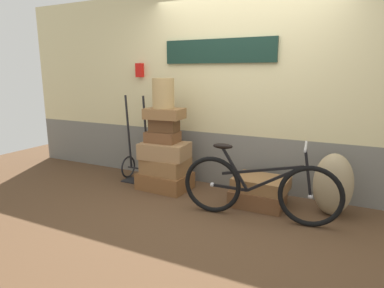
{
  "coord_description": "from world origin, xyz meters",
  "views": [
    {
      "loc": [
        1.32,
        -3.38,
        1.55
      ],
      "look_at": [
        -0.45,
        0.19,
        0.68
      ],
      "focal_mm": 30.72,
      "sensor_mm": 36.0,
      "label": 1
    }
  ],
  "objects_px": {
    "suitcase_2": "(165,151)",
    "suitcase_7": "(261,183)",
    "suitcase_1": "(166,166)",
    "wicker_basket": "(163,93)",
    "burlap_sack": "(333,185)",
    "suitcase_5": "(164,114)",
    "luggage_trolley": "(137,162)",
    "bicycle": "(258,188)",
    "suitcase_4": "(164,125)",
    "suitcase_6": "(258,197)",
    "suitcase_0": "(165,181)",
    "suitcase_3": "(163,137)"
  },
  "relations": [
    {
      "from": "suitcase_5",
      "to": "wicker_basket",
      "type": "distance_m",
      "value": 0.26
    },
    {
      "from": "suitcase_6",
      "to": "bicycle",
      "type": "height_order",
      "value": "bicycle"
    },
    {
      "from": "suitcase_3",
      "to": "wicker_basket",
      "type": "relative_size",
      "value": 1.09
    },
    {
      "from": "suitcase_0",
      "to": "suitcase_5",
      "type": "relative_size",
      "value": 1.37
    },
    {
      "from": "suitcase_1",
      "to": "suitcase_5",
      "type": "xyz_separation_m",
      "value": [
        -0.01,
        0.01,
        0.7
      ]
    },
    {
      "from": "suitcase_0",
      "to": "suitcase_3",
      "type": "height_order",
      "value": "suitcase_3"
    },
    {
      "from": "luggage_trolley",
      "to": "bicycle",
      "type": "height_order",
      "value": "luggage_trolley"
    },
    {
      "from": "suitcase_5",
      "to": "burlap_sack",
      "type": "height_order",
      "value": "suitcase_5"
    },
    {
      "from": "suitcase_2",
      "to": "wicker_basket",
      "type": "distance_m",
      "value": 0.76
    },
    {
      "from": "suitcase_1",
      "to": "suitcase_2",
      "type": "height_order",
      "value": "suitcase_2"
    },
    {
      "from": "suitcase_2",
      "to": "suitcase_5",
      "type": "distance_m",
      "value": 0.49
    },
    {
      "from": "suitcase_0",
      "to": "burlap_sack",
      "type": "bearing_deg",
      "value": 5.3
    },
    {
      "from": "suitcase_6",
      "to": "bicycle",
      "type": "bearing_deg",
      "value": -75.24
    },
    {
      "from": "suitcase_2",
      "to": "suitcase_3",
      "type": "distance_m",
      "value": 0.18
    },
    {
      "from": "suitcase_2",
      "to": "suitcase_4",
      "type": "height_order",
      "value": "suitcase_4"
    },
    {
      "from": "suitcase_3",
      "to": "luggage_trolley",
      "type": "height_order",
      "value": "luggage_trolley"
    },
    {
      "from": "suitcase_5",
      "to": "wicker_basket",
      "type": "xyz_separation_m",
      "value": [
        -0.01,
        0.0,
        0.26
      ]
    },
    {
      "from": "suitcase_5",
      "to": "luggage_trolley",
      "type": "xyz_separation_m",
      "value": [
        -0.56,
        0.14,
        -0.75
      ]
    },
    {
      "from": "suitcase_3",
      "to": "suitcase_6",
      "type": "distance_m",
      "value": 1.47
    },
    {
      "from": "wicker_basket",
      "to": "suitcase_4",
      "type": "bearing_deg",
      "value": 108.7
    },
    {
      "from": "suitcase_4",
      "to": "bicycle",
      "type": "distance_m",
      "value": 1.56
    },
    {
      "from": "wicker_basket",
      "to": "burlap_sack",
      "type": "xyz_separation_m",
      "value": [
        2.1,
        0.08,
        -0.94
      ]
    },
    {
      "from": "suitcase_7",
      "to": "bicycle",
      "type": "bearing_deg",
      "value": -77.24
    },
    {
      "from": "suitcase_4",
      "to": "luggage_trolley",
      "type": "relative_size",
      "value": 0.29
    },
    {
      "from": "wicker_basket",
      "to": "suitcase_7",
      "type": "bearing_deg",
      "value": 0.18
    },
    {
      "from": "suitcase_0",
      "to": "wicker_basket",
      "type": "xyz_separation_m",
      "value": [
        -0.01,
        0.02,
        1.18
      ]
    },
    {
      "from": "suitcase_7",
      "to": "wicker_basket",
      "type": "xyz_separation_m",
      "value": [
        -1.33,
        -0.0,
        1.02
      ]
    },
    {
      "from": "luggage_trolley",
      "to": "burlap_sack",
      "type": "bearing_deg",
      "value": -1.18
    },
    {
      "from": "suitcase_2",
      "to": "suitcase_7",
      "type": "relative_size",
      "value": 1.0
    },
    {
      "from": "bicycle",
      "to": "wicker_basket",
      "type": "bearing_deg",
      "value": 164.31
    },
    {
      "from": "wicker_basket",
      "to": "bicycle",
      "type": "distance_m",
      "value": 1.73
    },
    {
      "from": "burlap_sack",
      "to": "suitcase_6",
      "type": "bearing_deg",
      "value": -172.6
    },
    {
      "from": "luggage_trolley",
      "to": "burlap_sack",
      "type": "height_order",
      "value": "luggage_trolley"
    },
    {
      "from": "bicycle",
      "to": "burlap_sack",
      "type": "bearing_deg",
      "value": 33.91
    },
    {
      "from": "suitcase_7",
      "to": "luggage_trolley",
      "type": "distance_m",
      "value": 1.88
    },
    {
      "from": "suitcase_1",
      "to": "suitcase_0",
      "type": "bearing_deg",
      "value": -169.45
    },
    {
      "from": "suitcase_5",
      "to": "suitcase_3",
      "type": "bearing_deg",
      "value": 161.18
    },
    {
      "from": "suitcase_7",
      "to": "luggage_trolley",
      "type": "bearing_deg",
      "value": 178.66
    },
    {
      "from": "suitcase_2",
      "to": "suitcase_6",
      "type": "xyz_separation_m",
      "value": [
        1.29,
        -0.01,
        -0.44
      ]
    },
    {
      "from": "wicker_basket",
      "to": "suitcase_0",
      "type": "bearing_deg",
      "value": -52.88
    },
    {
      "from": "suitcase_1",
      "to": "wicker_basket",
      "type": "relative_size",
      "value": 1.49
    },
    {
      "from": "suitcase_1",
      "to": "suitcase_7",
      "type": "bearing_deg",
      "value": 2.79
    },
    {
      "from": "suitcase_5",
      "to": "luggage_trolley",
      "type": "relative_size",
      "value": 0.4
    },
    {
      "from": "suitcase_0",
      "to": "suitcase_6",
      "type": "distance_m",
      "value": 1.29
    },
    {
      "from": "suitcase_5",
      "to": "luggage_trolley",
      "type": "bearing_deg",
      "value": 161.52
    },
    {
      "from": "suitcase_4",
      "to": "suitcase_7",
      "type": "distance_m",
      "value": 1.47
    },
    {
      "from": "suitcase_6",
      "to": "suitcase_3",
      "type": "bearing_deg",
      "value": 178.72
    },
    {
      "from": "suitcase_5",
      "to": "suitcase_7",
      "type": "relative_size",
      "value": 0.79
    },
    {
      "from": "suitcase_5",
      "to": "bicycle",
      "type": "distance_m",
      "value": 1.59
    },
    {
      "from": "suitcase_1",
      "to": "suitcase_5",
      "type": "distance_m",
      "value": 0.7
    }
  ]
}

